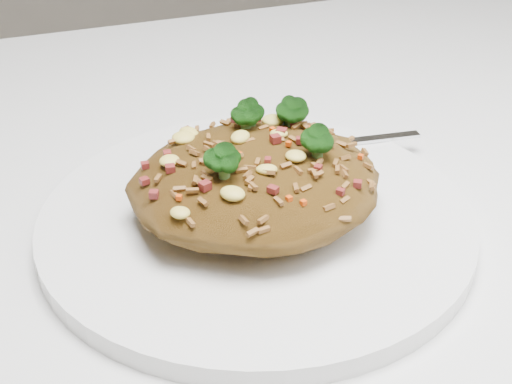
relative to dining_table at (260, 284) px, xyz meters
The scene contains 4 objects.
dining_table is the anchor object (origin of this frame).
plate 0.11m from the dining_table, 114.00° to the right, with size 0.29×0.29×0.01m, color white.
fried_rice 0.14m from the dining_table, 113.60° to the right, with size 0.16×0.15×0.07m.
fork 0.13m from the dining_table, 14.91° to the left, with size 0.16×0.04×0.00m.
Camera 1 is at (-0.16, -0.42, 1.03)m, focal length 50.00 mm.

